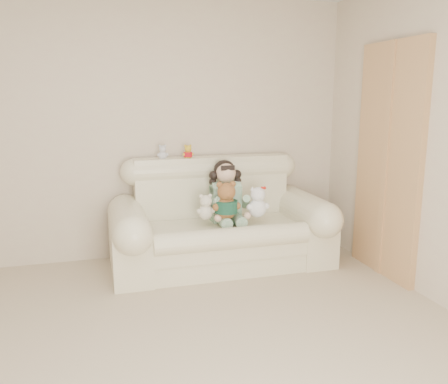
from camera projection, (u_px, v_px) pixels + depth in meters
wall_back at (126, 130)px, 4.59m from camera, size 4.50×0.00×4.50m
sofa at (221, 214)px, 4.49m from camera, size 2.10×0.95×1.03m
door_panel at (388, 162)px, 4.20m from camera, size 0.06×0.90×2.10m
seated_child at (226, 191)px, 4.54m from camera, size 0.38×0.46×0.61m
brown_teddy at (226, 197)px, 4.32m from camera, size 0.33×0.29×0.42m
white_cat at (258, 199)px, 4.41m from camera, size 0.25×0.20×0.35m
cream_teddy at (206, 204)px, 4.32m from camera, size 0.22×0.20×0.28m
yellow_mini_bear at (188, 151)px, 4.63m from camera, size 0.11×0.09×0.17m
grey_mini_plush at (163, 151)px, 4.58m from camera, size 0.13×0.11×0.18m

